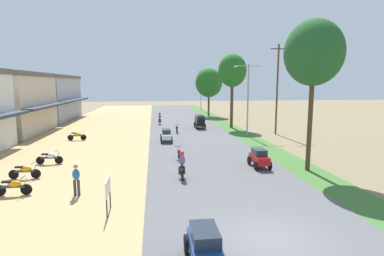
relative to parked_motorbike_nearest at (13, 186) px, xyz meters
The scene contains 24 objects.
ground_plane 12.56m from the parked_motorbike_nearest, 28.22° to the right, with size 180.00×180.00×0.00m, color #7A6B4C.
road_strip 12.56m from the parked_motorbike_nearest, 28.22° to the right, with size 9.00×140.00×0.08m, color #565659.
shophouse_mid 22.89m from the parked_motorbike_nearest, 113.12° to the left, with size 7.93×11.31×6.90m.
shophouse_far 35.43m from the parked_motorbike_nearest, 104.63° to the left, with size 7.68×13.79×6.90m.
parked_motorbike_nearest is the anchor object (origin of this frame).
parked_motorbike_second 2.86m from the parked_motorbike_nearest, 101.01° to the left, with size 1.80×0.54×0.94m.
parked_motorbike_third 6.11m from the parked_motorbike_nearest, 91.91° to the left, with size 1.80×0.54×0.94m.
parked_motorbike_fourth 15.36m from the parked_motorbike_nearest, 92.04° to the left, with size 1.80×0.54×0.94m.
street_signboard 5.72m from the parked_motorbike_nearest, 28.35° to the right, with size 0.06×1.30×1.50m.
pedestrian_on_shoulder 3.21m from the parked_motorbike_nearest, ahead, with size 0.37×0.26×1.62m.
median_tree_nearest 18.39m from the parked_motorbike_nearest, ahead, with size 3.61×3.61×9.48m.
median_tree_second 28.60m from the parked_motorbike_nearest, 52.74° to the left, with size 3.52×3.52×9.25m.
median_tree_third 40.47m from the parked_motorbike_nearest, 65.74° to the left, with size 4.60×4.60×8.23m.
streetlamp_near 23.23m from the parked_motorbike_nearest, 42.63° to the left, with size 3.16×0.20×7.52m.
streetlamp_mid 50.83m from the parked_motorbike_nearest, 70.56° to the left, with size 3.16×0.20×8.33m.
utility_pole_near 26.93m from the parked_motorbike_nearest, 39.25° to the left, with size 1.80×0.20×9.85m.
car_sedan_blue 11.13m from the parked_motorbike_nearest, 40.16° to the right, with size 1.10×2.26×1.19m.
car_hatchback_red 14.39m from the parked_motorbike_nearest, 13.99° to the left, with size 1.04×2.00×1.23m.
car_sedan_white 15.68m from the parked_motorbike_nearest, 58.56° to the left, with size 1.10×2.26×1.19m.
car_van_black 25.26m from the parked_motorbike_nearest, 59.79° to the left, with size 1.19×2.41×1.67m.
motorbike_foreground_rider 8.80m from the parked_motorbike_nearest, 11.56° to the left, with size 0.54×1.80×1.66m.
motorbike_ahead_second 10.74m from the parked_motorbike_nearest, 34.85° to the left, with size 0.54×1.80×0.94m.
motorbike_ahead_third 20.91m from the parked_motorbike_nearest, 62.70° to the left, with size 0.54×1.80×0.94m.
motorbike_ahead_fourth 27.38m from the parked_motorbike_nearest, 73.40° to the left, with size 0.54×1.80×1.66m.
Camera 1 is at (-4.02, -9.80, 5.61)m, focal length 28.68 mm.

